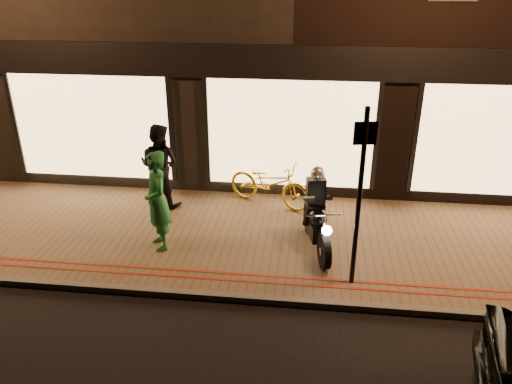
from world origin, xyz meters
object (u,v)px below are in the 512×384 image
Objects in this scene: bicycle_gold at (270,183)px; person_green at (157,201)px; motorcycle at (317,218)px; sign_post at (360,191)px.

person_green is at bearing 160.75° from bicycle_gold.
bicycle_gold is 2.81m from person_green.
motorcycle is 1.63m from sign_post.
person_green reaches higher than bicycle_gold.
sign_post is 3.67m from person_green.
sign_post is (0.62, -1.07, 1.06)m from motorcycle.
motorcycle is 2.04m from bicycle_gold.
person_green is (-2.90, -0.30, 0.33)m from motorcycle.
sign_post is 3.47m from bicycle_gold.
sign_post is 1.59× the size of person_green.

